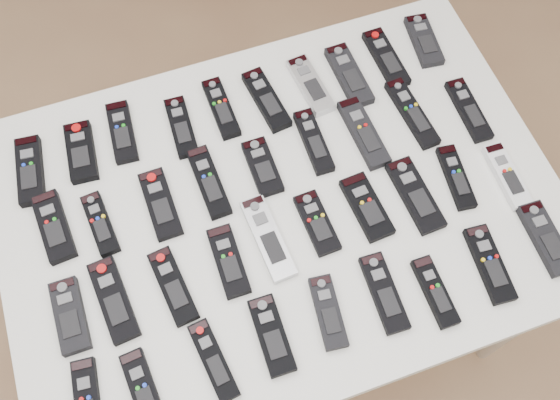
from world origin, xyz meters
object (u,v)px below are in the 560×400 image
object	(u,v)px
remote_3	(181,127)
remote_12	(160,204)
remote_5	(266,100)
remote_10	(54,227)
remote_9	(424,41)
remote_2	(122,132)
remote_11	(100,224)
remote_14	(262,167)
remote_20	(114,300)
remote_0	(30,171)
remote_19	(70,316)
remote_25	(367,207)
remote_7	(349,75)
remote_33	(328,312)
remote_4	(221,108)
remote_23	(268,238)
remote_31	(214,360)
remote_1	(81,152)
remote_27	(456,177)
remote_17	(412,113)
remote_16	(363,133)
remote_8	(386,58)
remote_32	(272,335)
remote_30	(144,392)
remote_18	(469,110)
remote_6	(310,85)
remote_34	(384,293)
table	(280,214)
remote_21	(173,286)
remote_35	(435,292)
remote_15	(314,142)
remote_13	(209,182)
remote_37	(546,238)
remote_24	(317,223)
remote_36	(490,264)
remote_28	(507,176)

from	to	relation	value
remote_3	remote_12	distance (m)	0.21
remote_5	remote_12	world-z (taller)	remote_5
remote_10	remote_9	bearing A→B (deg)	6.93
remote_2	remote_11	distance (m)	0.24
remote_2	remote_5	world-z (taller)	remote_5
remote_3	remote_10	xyz separation A→B (m)	(-0.33, -0.16, 0.00)
remote_14	remote_20	size ratio (longest dim) A/B	0.78
remote_0	remote_19	world-z (taller)	same
remote_25	remote_10	bearing A→B (deg)	160.69
remote_7	remote_33	size ratio (longest dim) A/B	1.19
remote_4	remote_23	bearing A→B (deg)	-91.67
remote_12	remote_31	size ratio (longest dim) A/B	1.01
remote_1	remote_12	distance (m)	0.24
remote_27	remote_17	bearing A→B (deg)	103.38
remote_5	remote_16	bearing A→B (deg)	-48.49
remote_8	remote_25	size ratio (longest dim) A/B	1.13
remote_25	remote_32	world-z (taller)	remote_32
remote_1	remote_16	size ratio (longest dim) A/B	0.80
remote_16	remote_32	distance (m)	0.53
remote_7	remote_30	bearing A→B (deg)	-141.02
remote_1	remote_18	size ratio (longest dim) A/B	0.88
remote_6	remote_34	world-z (taller)	remote_6
table	remote_10	xyz separation A→B (m)	(-0.49, 0.11, 0.07)
remote_2	remote_21	xyz separation A→B (m)	(0.01, -0.41, 0.00)
remote_17	remote_35	distance (m)	0.45
remote_0	remote_12	distance (m)	0.32
remote_15	remote_35	bearing A→B (deg)	-74.42
remote_10	remote_13	world-z (taller)	same
remote_30	remote_13	bearing A→B (deg)	52.91
remote_2	remote_9	distance (m)	0.79
remote_35	remote_32	bearing A→B (deg)	175.72
remote_18	remote_27	distance (m)	0.19
remote_10	remote_13	bearing A→B (deg)	-5.81
remote_2	remote_32	size ratio (longest dim) A/B	1.01
table	remote_19	size ratio (longest dim) A/B	7.97
remote_16	remote_12	bearing A→B (deg)	180.00
remote_11	remote_2	bearing A→B (deg)	59.99
remote_19	remote_27	world-z (taller)	remote_19
remote_33	remote_37	distance (m)	0.51
remote_0	remote_24	size ratio (longest dim) A/B	1.16
remote_23	remote_37	bearing A→B (deg)	-23.11
remote_32	remote_15	bearing A→B (deg)	59.80
remote_17	remote_36	xyz separation A→B (m)	(-0.01, -0.41, 0.00)
remote_30	remote_1	bearing A→B (deg)	85.73
remote_7	remote_9	xyz separation A→B (m)	(0.22, 0.04, -0.00)
remote_8	remote_28	bearing A→B (deg)	-74.25
remote_31	remote_35	bearing A→B (deg)	-9.53
remote_1	remote_27	xyz separation A→B (m)	(0.79, -0.35, -0.00)
remote_15	remote_35	size ratio (longest dim) A/B	1.10
table	remote_23	bearing A→B (deg)	-126.14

